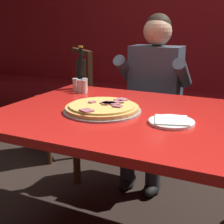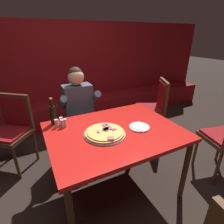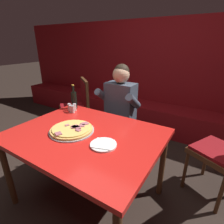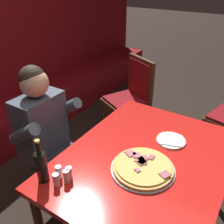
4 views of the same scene
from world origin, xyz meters
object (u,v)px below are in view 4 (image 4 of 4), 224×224
Objects in this scene: main_dining_table at (146,165)px; plate_white_paper at (171,140)px; shaker_parmesan at (69,174)px; pizza at (143,167)px; beer_bottle at (42,166)px; shaker_red_pepper_flakes at (59,173)px; diner_seated_blue_shirt at (50,137)px; shaker_black_pepper at (56,181)px; dining_chair_near_right at (131,94)px; shaker_oregano at (66,177)px.

main_dining_table is 6.29× the size of plate_white_paper.
plate_white_paper is 2.44× the size of shaker_parmesan.
pizza is 1.38× the size of beer_bottle.
diner_seated_blue_shirt reaches higher than shaker_red_pepper_flakes.
shaker_red_pepper_flakes is (0.06, 0.03, 0.00)m from shaker_black_pepper.
plate_white_paper is 0.93m from diner_seated_blue_shirt.
dining_chair_near_right reaches higher than pizza.
beer_bottle reaches higher than shaker_oregano.
dining_chair_near_right reaches higher than shaker_black_pepper.
main_dining_table is 1.32× the size of dining_chair_near_right.
beer_bottle is at bearing 134.96° from shaker_red_pepper_flakes.
dining_chair_near_right is (1.58, 0.36, -0.22)m from shaker_red_pepper_flakes.
main_dining_table is 0.16m from pizza.
main_dining_table is at bearing -147.34° from dining_chair_near_right.
plate_white_paper is at bearing -31.48° from shaker_red_pepper_flakes.
beer_bottle is at bearing 95.24° from shaker_black_pepper.
plate_white_paper is at bearing -28.83° from shaker_parmesan.
shaker_black_pepper is 1.70m from dining_chair_near_right.
shaker_red_pepper_flakes reaches higher than plate_white_paper.
shaker_black_pepper is 1.00× the size of shaker_red_pepper_flakes.
beer_bottle is at bearing -138.39° from diner_seated_blue_shirt.
shaker_black_pepper and shaker_red_pepper_flakes have the same top height.
plate_white_paper is 0.83m from shaker_red_pepper_flakes.
beer_bottle is 0.56m from diner_seated_blue_shirt.
beer_bottle is (-0.77, 0.50, 0.10)m from plate_white_paper.
shaker_red_pepper_flakes is at bearing 88.33° from shaker_oregano.
shaker_oregano is at bearing -172.43° from shaker_parmesan.
pizza is 0.61m from beer_bottle.
plate_white_paper is at bearing -66.20° from diner_seated_blue_shirt.
pizza is at bearing 173.86° from plate_white_paper.
main_dining_table is 15.35× the size of shaker_red_pepper_flakes.
diner_seated_blue_shirt is (0.33, 0.48, -0.10)m from shaker_oregano.
shaker_black_pepper is at bearing -130.92° from diner_seated_blue_shirt.
diner_seated_blue_shirt is (0.00, 0.81, -0.08)m from pizza.
dining_chair_near_right is (1.64, 0.40, -0.22)m from shaker_black_pepper.
beer_bottle is 0.12m from shaker_black_pepper.
shaker_black_pepper is 1.00× the size of shaker_oregano.
dining_chair_near_right is at bearing 15.05° from shaker_oregano.
shaker_oregano is (0.06, -0.13, -0.07)m from beer_bottle.
beer_bottle is 3.40× the size of shaker_red_pepper_flakes.
shaker_oregano is at bearing -29.86° from shaker_black_pepper.
shaker_parmesan and shaker_oregano have the same top height.
pizza is at bearing -90.07° from diner_seated_blue_shirt.
shaker_black_pepper is at bearing -84.76° from beer_bottle.
shaker_oregano is 0.09× the size of dining_chair_near_right.
diner_seated_blue_shirt reaches higher than plate_white_paper.
shaker_red_pepper_flakes is 0.54m from diner_seated_blue_shirt.
dining_chair_near_right reaches higher than shaker_parmesan.
shaker_red_pepper_flakes is 1.00× the size of shaker_parmesan.
shaker_parmesan is 0.09× the size of dining_chair_near_right.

